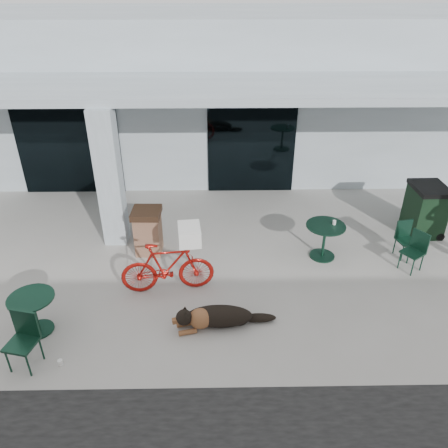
{
  "coord_description": "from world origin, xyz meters",
  "views": [
    {
      "loc": [
        0.85,
        -6.49,
        5.42
      ],
      "look_at": [
        0.98,
        1.25,
        1.0
      ],
      "focal_mm": 35.0,
      "sensor_mm": 36.0,
      "label": 1
    }
  ],
  "objects_px": {
    "cafe_table_near": "(35,314)",
    "cafe_chair_far_a": "(406,240)",
    "cafe_chair_near": "(21,343)",
    "cafe_chair_far_b": "(413,252)",
    "cafe_table_far": "(324,241)",
    "wheeled_bin": "(425,209)",
    "trash_receptacle": "(148,231)",
    "dog": "(219,315)",
    "bicycle": "(167,267)"
  },
  "relations": [
    {
      "from": "cafe_chair_near",
      "to": "cafe_chair_far_b",
      "type": "relative_size",
      "value": 1.11
    },
    {
      "from": "cafe_chair_near",
      "to": "trash_receptacle",
      "type": "height_order",
      "value": "trash_receptacle"
    },
    {
      "from": "cafe_table_far",
      "to": "wheeled_bin",
      "type": "relative_size",
      "value": 0.7
    },
    {
      "from": "bicycle",
      "to": "cafe_table_far",
      "type": "relative_size",
      "value": 2.12
    },
    {
      "from": "bicycle",
      "to": "dog",
      "type": "relative_size",
      "value": 1.33
    },
    {
      "from": "wheeled_bin",
      "to": "cafe_chair_far_b",
      "type": "bearing_deg",
      "value": -120.13
    },
    {
      "from": "cafe_table_near",
      "to": "cafe_chair_near",
      "type": "height_order",
      "value": "cafe_chair_near"
    },
    {
      "from": "cafe_chair_near",
      "to": "cafe_table_far",
      "type": "height_order",
      "value": "cafe_chair_near"
    },
    {
      "from": "dog",
      "to": "cafe_table_near",
      "type": "height_order",
      "value": "cafe_table_near"
    },
    {
      "from": "cafe_chair_near",
      "to": "cafe_table_far",
      "type": "bearing_deg",
      "value": 42.8
    },
    {
      "from": "cafe_chair_far_b",
      "to": "trash_receptacle",
      "type": "distance_m",
      "value": 5.64
    },
    {
      "from": "dog",
      "to": "trash_receptacle",
      "type": "xyz_separation_m",
      "value": [
        -1.55,
        2.43,
        0.3
      ]
    },
    {
      "from": "cafe_chair_far_a",
      "to": "trash_receptacle",
      "type": "distance_m",
      "value": 5.65
    },
    {
      "from": "cafe_chair_far_b",
      "to": "cafe_chair_near",
      "type": "bearing_deg",
      "value": -104.7
    },
    {
      "from": "cafe_table_near",
      "to": "cafe_table_far",
      "type": "bearing_deg",
      "value": 22.18
    },
    {
      "from": "cafe_chair_far_b",
      "to": "dog",
      "type": "bearing_deg",
      "value": -102.09
    },
    {
      "from": "cafe_chair_near",
      "to": "cafe_chair_far_b",
      "type": "bearing_deg",
      "value": 32.82
    },
    {
      "from": "cafe_chair_near",
      "to": "bicycle",
      "type": "bearing_deg",
      "value": 55.83
    },
    {
      "from": "cafe_chair_far_a",
      "to": "wheeled_bin",
      "type": "bearing_deg",
      "value": 39.71
    },
    {
      "from": "cafe_chair_far_a",
      "to": "cafe_chair_far_b",
      "type": "bearing_deg",
      "value": -109.77
    },
    {
      "from": "dog",
      "to": "cafe_table_far",
      "type": "xyz_separation_m",
      "value": [
        2.29,
        2.15,
        0.17
      ]
    },
    {
      "from": "cafe_chair_far_b",
      "to": "trash_receptacle",
      "type": "height_order",
      "value": "trash_receptacle"
    },
    {
      "from": "bicycle",
      "to": "cafe_chair_far_a",
      "type": "bearing_deg",
      "value": -84.26
    },
    {
      "from": "cafe_table_far",
      "to": "cafe_chair_far_b",
      "type": "relative_size",
      "value": 0.98
    },
    {
      "from": "cafe_table_far",
      "to": "cafe_chair_far_b",
      "type": "bearing_deg",
      "value": -16.68
    },
    {
      "from": "cafe_chair_near",
      "to": "trash_receptacle",
      "type": "bearing_deg",
      "value": 78.71
    },
    {
      "from": "dog",
      "to": "wheeled_bin",
      "type": "bearing_deg",
      "value": 19.81
    },
    {
      "from": "dog",
      "to": "trash_receptacle",
      "type": "distance_m",
      "value": 2.9
    },
    {
      "from": "cafe_chair_far_a",
      "to": "wheeled_bin",
      "type": "height_order",
      "value": "wheeled_bin"
    },
    {
      "from": "bicycle",
      "to": "trash_receptacle",
      "type": "height_order",
      "value": "bicycle"
    },
    {
      "from": "cafe_chair_near",
      "to": "cafe_table_near",
      "type": "bearing_deg",
      "value": 110.4
    },
    {
      "from": "cafe_chair_near",
      "to": "wheeled_bin",
      "type": "bearing_deg",
      "value": 40.39
    },
    {
      "from": "dog",
      "to": "wheeled_bin",
      "type": "distance_m",
      "value": 5.86
    },
    {
      "from": "cafe_chair_near",
      "to": "cafe_chair_far_a",
      "type": "distance_m",
      "value": 7.76
    },
    {
      "from": "cafe_table_near",
      "to": "cafe_chair_far_a",
      "type": "height_order",
      "value": "cafe_chair_far_a"
    },
    {
      "from": "dog",
      "to": "cafe_chair_far_a",
      "type": "relative_size",
      "value": 1.65
    },
    {
      "from": "cafe_chair_far_b",
      "to": "bicycle",
      "type": "bearing_deg",
      "value": -117.29
    },
    {
      "from": "cafe_table_far",
      "to": "cafe_chair_near",
      "type": "bearing_deg",
      "value": -150.59
    },
    {
      "from": "cafe_table_near",
      "to": "cafe_chair_far_a",
      "type": "bearing_deg",
      "value": 16.9
    },
    {
      "from": "dog",
      "to": "wheeled_bin",
      "type": "xyz_separation_m",
      "value": [
        4.9,
        3.19,
        0.38
      ]
    },
    {
      "from": "cafe_table_near",
      "to": "cafe_chair_far_b",
      "type": "bearing_deg",
      "value": 13.34
    },
    {
      "from": "dog",
      "to": "cafe_table_near",
      "type": "xyz_separation_m",
      "value": [
        -3.16,
        -0.08,
        0.14
      ]
    },
    {
      "from": "cafe_chair_near",
      "to": "trash_receptacle",
      "type": "xyz_separation_m",
      "value": [
        1.52,
        3.3,
        0.04
      ]
    },
    {
      "from": "cafe_chair_far_a",
      "to": "cafe_chair_far_b",
      "type": "xyz_separation_m",
      "value": [
        -0.06,
        -0.5,
        0.02
      ]
    },
    {
      "from": "cafe_chair_far_b",
      "to": "cafe_chair_far_a",
      "type": "bearing_deg",
      "value": 138.85
    },
    {
      "from": "bicycle",
      "to": "trash_receptacle",
      "type": "xyz_separation_m",
      "value": [
        -0.56,
        1.4,
        -0.02
      ]
    },
    {
      "from": "cafe_chair_far_a",
      "to": "trash_receptacle",
      "type": "height_order",
      "value": "trash_receptacle"
    },
    {
      "from": "cafe_chair_far_b",
      "to": "trash_receptacle",
      "type": "xyz_separation_m",
      "value": [
        -5.58,
        0.8,
        0.09
      ]
    },
    {
      "from": "cafe_table_near",
      "to": "trash_receptacle",
      "type": "distance_m",
      "value": 2.98
    },
    {
      "from": "cafe_chair_near",
      "to": "cafe_chair_far_b",
      "type": "height_order",
      "value": "cafe_chair_near"
    }
  ]
}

